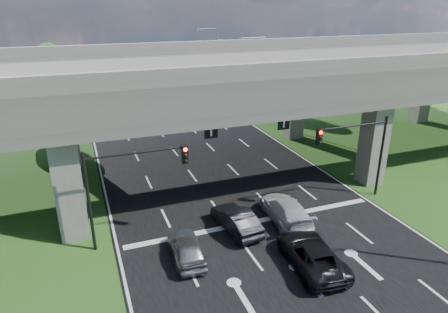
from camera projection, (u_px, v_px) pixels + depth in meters
ground at (281, 251)px, 22.92m from camera, size 160.00×160.00×0.00m
road at (221, 182)px, 31.63m from camera, size 18.00×120.00×0.03m
overpass at (212, 78)px, 30.49m from camera, size 80.00×15.00×10.00m
signal_right at (358, 145)px, 27.40m from camera, size 5.76×0.54×6.00m
signal_left at (127, 178)px, 22.26m from camera, size 5.76×0.54×6.00m
streetlight_far at (262, 73)px, 45.02m from camera, size 3.38×0.25×10.00m
streetlight_beyond at (215, 56)px, 58.97m from camera, size 3.38×0.25×10.00m
tree_left_near at (32, 95)px, 39.24m from camera, size 4.50×4.50×7.80m
tree_left_mid at (9, 88)px, 45.46m from camera, size 3.91×3.90×6.76m
tree_left_far at (48, 67)px, 53.40m from camera, size 4.80×4.80×8.32m
tree_right_near at (269, 77)px, 49.97m from camera, size 4.20×4.20×7.28m
tree_right_mid at (263, 69)px, 58.05m from camera, size 3.91×3.90×6.76m
tree_right_far at (218, 59)px, 63.47m from camera, size 4.50×4.50×7.80m
car_silver at (187, 247)px, 22.01m from camera, size 1.90×4.20×1.40m
car_dark at (236, 220)px, 24.73m from camera, size 2.00×4.52×1.44m
car_white at (286, 210)px, 25.86m from camera, size 2.59×5.38×1.51m
car_trailing at (312, 254)px, 21.36m from camera, size 2.96×5.46×1.45m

